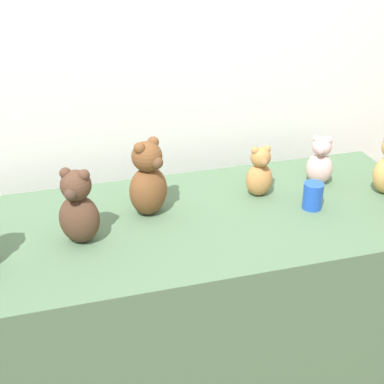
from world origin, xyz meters
name	(u,v)px	position (x,y,z in m)	size (l,w,h in m)	color
wall_back	(153,50)	(0.00, 0.90, 1.30)	(7.00, 0.08, 2.60)	white
display_table	(192,299)	(0.00, 0.25, 0.40)	(1.98, 0.81, 0.79)	#4C6B4C
teddy_bear_chestnut	(148,180)	(-0.15, 0.34, 0.94)	(0.21, 0.20, 0.32)	brown
teddy_bear_blush	(320,162)	(0.62, 0.40, 0.90)	(0.15, 0.14, 0.22)	beige
teddy_bear_caramel	(260,173)	(0.33, 0.37, 0.90)	(0.12, 0.10, 0.22)	#B27A42
teddy_bear_cocoa	(78,208)	(-0.43, 0.21, 0.93)	(0.19, 0.18, 0.29)	#4C3323
party_cup_blue	(313,196)	(0.49, 0.20, 0.85)	(0.08, 0.08, 0.11)	blue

